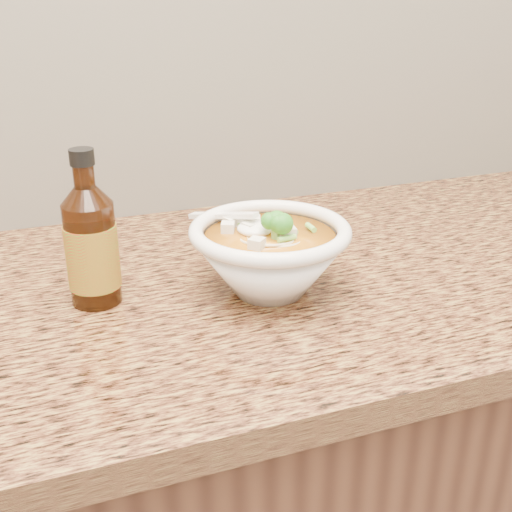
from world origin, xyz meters
name	(u,v)px	position (x,y,z in m)	size (l,w,h in m)	color
counter_slab	(141,302)	(0.00, 1.68, 0.88)	(4.00, 0.68, 0.04)	olive
soup_bowl	(270,257)	(0.17, 1.61, 0.95)	(0.22, 0.23, 0.12)	white
hot_sauce_bottle	(92,247)	(-0.06, 1.66, 0.98)	(0.07, 0.07, 0.21)	#381807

